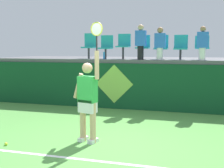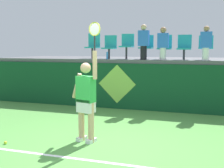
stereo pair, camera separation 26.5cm
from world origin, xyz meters
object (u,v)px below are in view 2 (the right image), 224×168
Objects in this scene: stadium_chair_6 at (206,46)px; spectator_1 at (144,41)px; spectator_0 at (163,43)px; spectator_2 at (206,43)px; tennis_ball at (5,143)px; tennis_player at (86,98)px; stadium_chair_1 at (110,46)px; stadium_chair_3 at (146,46)px; stadium_chair_4 at (165,46)px; water_bottle at (107,56)px; stadium_chair_5 at (184,46)px; stadium_chair_2 at (127,45)px; stadium_chair_0 at (93,45)px.

spectator_1 is at bearing -166.65° from stadium_chair_6.
spectator_0 and spectator_2 have the same top height.
tennis_player is at bearing 23.63° from tennis_ball.
tennis_ball is 0.08× the size of stadium_chair_1.
stadium_chair_6 is (3.92, 4.77, 2.02)m from tennis_ball.
stadium_chair_3 is 1.00× the size of stadium_chair_4.
stadium_chair_1 is 1.30m from stadium_chair_3.
tennis_player is at bearing -78.48° from stadium_chair_1.
spectator_2 reaches higher than stadium_chair_1.
spectator_1 is at bearing 82.76° from tennis_player.
tennis_ball is 0.08× the size of stadium_chair_3.
tennis_ball is 0.27× the size of water_bottle.
stadium_chair_3 is (1.24, 0.44, 0.33)m from water_bottle.
stadium_chair_5 is 0.78× the size of spectator_0.
spectator_0 is at bearing -17.37° from stadium_chair_2.
water_bottle is (0.77, 4.34, 1.71)m from tennis_ball.
stadium_chair_3 is (0.46, 4.10, 1.12)m from tennis_player.
tennis_player is 2.43× the size of spectator_0.
tennis_ball is 5.24m from spectator_1.
stadium_chair_1 is at bearing 160.55° from spectator_1.
water_bottle is at bearing -82.83° from stadium_chair_1.
stadium_chair_0 is (-0.68, 0.45, 0.37)m from water_bottle.
stadium_chair_1 is 1.06× the size of stadium_chair_6.
water_bottle is 0.81m from stadium_chair_2.
spectator_2 is at bearing -34.52° from stadium_chair_5.
stadium_chair_5 is 1.04× the size of stadium_chair_6.
spectator_0 is (-0.00, -0.40, 0.10)m from stadium_chair_4.
tennis_ball is at bearing -124.27° from stadium_chair_5.
tennis_player is 2.23× the size of spectator_1.
tennis_player is 4.03m from spectator_0.
stadium_chair_4 is 1.37m from spectator_2.
tennis_player is 1.93m from tennis_ball.
stadium_chair_1 is 0.79× the size of spectator_0.
tennis_player is at bearing -112.58° from stadium_chair_5.
stadium_chair_6 is (3.83, -0.01, -0.06)m from stadium_chair_0.
water_bottle is at bearing -172.14° from stadium_chair_6.
stadium_chair_4 is 1.29m from stadium_chair_6.
stadium_chair_2 reaches higher than water_bottle.
tennis_player is 3.82m from water_bottle.
stadium_chair_1 is 0.80× the size of spectator_2.
stadium_chair_3 is 1.01× the size of stadium_chair_5.
stadium_chair_3 is at bearing -0.22° from stadium_chair_0.
spectator_1 reaches higher than stadium_chair_1.
stadium_chair_0 is at bearing 109.58° from tennis_player.
stadium_chair_2 is 1.91m from stadium_chair_5.
water_bottle is 0.30× the size of stadium_chair_3.
water_bottle is at bearing -160.58° from stadium_chair_3.
spectator_0 is (0.61, -0.40, 0.09)m from stadium_chair_3.
stadium_chair_1 is at bearing -179.98° from stadium_chair_5.
stadium_chair_3 is (1.92, -0.01, -0.04)m from stadium_chair_0.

